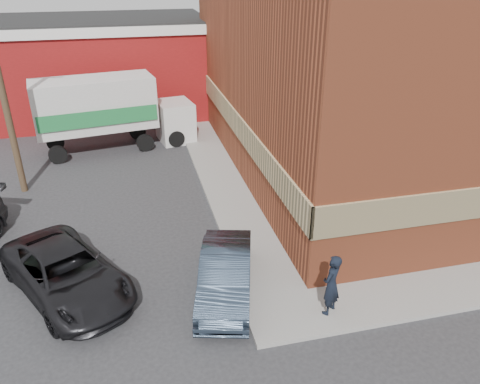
{
  "coord_description": "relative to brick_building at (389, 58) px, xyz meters",
  "views": [
    {
      "loc": [
        -2.92,
        -9.99,
        8.57
      ],
      "look_at": [
        0.33,
        3.42,
        1.71
      ],
      "focal_mm": 35.0,
      "sensor_mm": 36.0,
      "label": 1
    }
  ],
  "objects": [
    {
      "name": "man",
      "position": [
        -6.8,
        -10.02,
        -3.68
      ],
      "size": [
        0.76,
        0.73,
        1.76
      ],
      "primitive_type": "imported",
      "rotation": [
        0.0,
        0.0,
        3.84
      ],
      "color": "black",
      "rests_on": "sidewalk_south"
    },
    {
      "name": "suv_a",
      "position": [
        -13.64,
        -7.39,
        -4.0
      ],
      "size": [
        4.38,
        5.4,
        1.37
      ],
      "primitive_type": "imported",
      "rotation": [
        0.0,
        0.0,
        0.51
      ],
      "color": "black",
      "rests_on": "ground"
    },
    {
      "name": "sidewalk_west",
      "position": [
        -7.9,
        0.0,
        -4.62
      ],
      "size": [
        1.8,
        18.0,
        0.12
      ],
      "primitive_type": "cube",
      "color": "gray",
      "rests_on": "ground"
    },
    {
      "name": "brick_building",
      "position": [
        0.0,
        0.0,
        0.0
      ],
      "size": [
        14.25,
        18.25,
        9.36
      ],
      "color": "#9E4628",
      "rests_on": "ground"
    },
    {
      "name": "ground",
      "position": [
        -8.5,
        -9.0,
        -4.68
      ],
      "size": [
        90.0,
        90.0,
        0.0
      ],
      "primitive_type": "plane",
      "color": "#28282B",
      "rests_on": "ground"
    },
    {
      "name": "sedan",
      "position": [
        -9.3,
        -8.5,
        -4.02
      ],
      "size": [
        2.4,
        4.25,
        1.33
      ],
      "primitive_type": "imported",
      "rotation": [
        0.0,
        0.0,
        -0.26
      ],
      "color": "#2A3646",
      "rests_on": "ground"
    },
    {
      "name": "warehouse",
      "position": [
        -14.5,
        11.0,
        -1.87
      ],
      "size": [
        16.3,
        8.3,
        5.6
      ],
      "color": "maroon",
      "rests_on": "ground"
    },
    {
      "name": "box_truck",
      "position": [
        -12.33,
        4.11,
        -2.61
      ],
      "size": [
        7.54,
        3.3,
        3.6
      ],
      "rotation": [
        0.0,
        0.0,
        0.16
      ],
      "color": "silver",
      "rests_on": "ground"
    }
  ]
}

